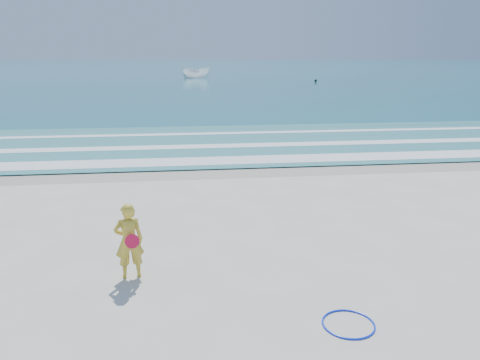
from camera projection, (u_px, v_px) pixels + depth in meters
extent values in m
plane|color=silver|center=(244.00, 293.00, 8.44)|extent=(400.00, 400.00, 0.00)
cube|color=#B2A893|center=(212.00, 170.00, 17.05)|extent=(400.00, 2.40, 0.00)
cube|color=#19727F|center=(186.00, 69.00, 108.85)|extent=(400.00, 190.00, 0.04)
cube|color=#59B7AD|center=(205.00, 143.00, 21.82)|extent=(400.00, 10.00, 0.01)
cube|color=white|center=(210.00, 161.00, 18.28)|extent=(400.00, 1.40, 0.01)
cube|color=white|center=(206.00, 146.00, 21.05)|extent=(400.00, 0.90, 0.01)
cube|color=white|center=(203.00, 134.00, 24.21)|extent=(400.00, 0.60, 0.01)
torus|color=#0E32FF|center=(348.00, 324.00, 7.46)|extent=(1.10, 1.10, 0.03)
imported|color=white|center=(196.00, 72.00, 72.30)|extent=(4.47, 1.91, 1.69)
sphere|color=black|center=(316.00, 81.00, 63.27)|extent=(0.36, 0.36, 0.36)
imported|color=gold|center=(129.00, 241.00, 8.85)|extent=(0.60, 0.45, 1.49)
cylinder|color=red|center=(132.00, 241.00, 8.67)|extent=(0.27, 0.08, 0.27)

